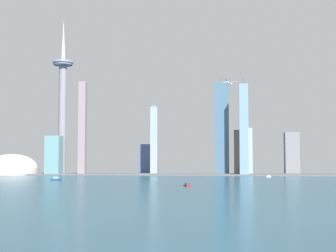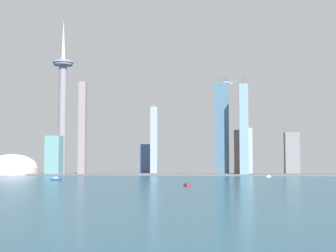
{
  "view_description": "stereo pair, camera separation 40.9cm",
  "coord_description": "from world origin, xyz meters",
  "px_view_note": "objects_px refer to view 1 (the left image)",
  "views": [
    {
      "loc": [
        85.38,
        -410.74,
        31.76
      ],
      "look_at": [
        -9.18,
        489.72,
        91.17
      ],
      "focal_mm": 52.03,
      "sensor_mm": 36.0,
      "label": 1
    },
    {
      "loc": [
        85.79,
        -410.7,
        31.76
      ],
      "look_at": [
        -9.18,
        489.72,
        91.17
      ],
      "focal_mm": 52.03,
      "sensor_mm": 36.0,
      "label": 2
    }
  ],
  "objects_px": {
    "skyscraper_2": "(244,130)",
    "skyscraper_7": "(155,140)",
    "observation_tower": "(63,97)",
    "skyscraper_6": "(246,150)",
    "skyscraper_1": "(292,153)",
    "skyscraper_3": "(54,155)",
    "stadium_dome": "(12,168)",
    "skyscraper_4": "(222,129)",
    "airplane": "(229,83)",
    "skyscraper_5": "(240,152)",
    "boat_1": "(188,185)",
    "skyscraper_0": "(82,128)",
    "boat_2": "(269,176)",
    "skyscraper_8": "(145,159)",
    "boat_0": "(56,179)"
  },
  "relations": [
    {
      "from": "skyscraper_0",
      "to": "skyscraper_5",
      "type": "relative_size",
      "value": 1.56
    },
    {
      "from": "skyscraper_1",
      "to": "boat_1",
      "type": "bearing_deg",
      "value": -113.37
    },
    {
      "from": "skyscraper_6",
      "to": "skyscraper_8",
      "type": "height_order",
      "value": "skyscraper_6"
    },
    {
      "from": "boat_1",
      "to": "boat_2",
      "type": "relative_size",
      "value": 2.46
    },
    {
      "from": "observation_tower",
      "to": "airplane",
      "type": "distance_m",
      "value": 335.89
    },
    {
      "from": "skyscraper_3",
      "to": "skyscraper_4",
      "type": "distance_m",
      "value": 322.38
    },
    {
      "from": "skyscraper_3",
      "to": "boat_1",
      "type": "distance_m",
      "value": 437.0
    },
    {
      "from": "skyscraper_3",
      "to": "skyscraper_8",
      "type": "xyz_separation_m",
      "value": [
        158.16,
        100.27,
        -6.7
      ]
    },
    {
      "from": "skyscraper_2",
      "to": "airplane",
      "type": "relative_size",
      "value": 6.37
    },
    {
      "from": "skyscraper_7",
      "to": "airplane",
      "type": "xyz_separation_m",
      "value": [
        142.15,
        -84.35,
        96.82
      ]
    },
    {
      "from": "skyscraper_6",
      "to": "skyscraper_7",
      "type": "height_order",
      "value": "skyscraper_7"
    },
    {
      "from": "skyscraper_2",
      "to": "skyscraper_7",
      "type": "height_order",
      "value": "skyscraper_2"
    },
    {
      "from": "boat_0",
      "to": "boat_1",
      "type": "xyz_separation_m",
      "value": [
        194.24,
        -122.42,
        -0.62
      ]
    },
    {
      "from": "skyscraper_3",
      "to": "boat_1",
      "type": "xyz_separation_m",
      "value": [
        273.27,
        -339.19,
        -35.23
      ]
    },
    {
      "from": "skyscraper_6",
      "to": "airplane",
      "type": "xyz_separation_m",
      "value": [
        -35.05,
        -121.73,
        116.03
      ]
    },
    {
      "from": "observation_tower",
      "to": "boat_1",
      "type": "xyz_separation_m",
      "value": [
        272.73,
        -383.51,
        -151.56
      ]
    },
    {
      "from": "skyscraper_7",
      "to": "skyscraper_2",
      "type": "bearing_deg",
      "value": -15.89
    },
    {
      "from": "observation_tower",
      "to": "skyscraper_0",
      "type": "height_order",
      "value": "observation_tower"
    },
    {
      "from": "skyscraper_3",
      "to": "skyscraper_4",
      "type": "relative_size",
      "value": 0.39
    },
    {
      "from": "skyscraper_1",
      "to": "skyscraper_3",
      "type": "distance_m",
      "value": 450.71
    },
    {
      "from": "skyscraper_0",
      "to": "skyscraper_1",
      "type": "xyz_separation_m",
      "value": [
        392.71,
        59.28,
        -47.28
      ]
    },
    {
      "from": "observation_tower",
      "to": "boat_2",
      "type": "relative_size",
      "value": 42.4
    },
    {
      "from": "skyscraper_1",
      "to": "boat_2",
      "type": "bearing_deg",
      "value": -114.1
    },
    {
      "from": "stadium_dome",
      "to": "skyscraper_1",
      "type": "distance_m",
      "value": 535.91
    },
    {
      "from": "skyscraper_5",
      "to": "skyscraper_8",
      "type": "distance_m",
      "value": 200.25
    },
    {
      "from": "skyscraper_1",
      "to": "boat_1",
      "type": "distance_m",
      "value": 438.38
    },
    {
      "from": "stadium_dome",
      "to": "skyscraper_7",
      "type": "height_order",
      "value": "skyscraper_7"
    },
    {
      "from": "skyscraper_2",
      "to": "boat_1",
      "type": "relative_size",
      "value": 9.91
    },
    {
      "from": "skyscraper_5",
      "to": "boat_1",
      "type": "relative_size",
      "value": 6.26
    },
    {
      "from": "skyscraper_4",
      "to": "skyscraper_1",
      "type": "bearing_deg",
      "value": 3.96
    },
    {
      "from": "observation_tower",
      "to": "skyscraper_5",
      "type": "distance_m",
      "value": 364.47
    },
    {
      "from": "skyscraper_1",
      "to": "boat_0",
      "type": "bearing_deg",
      "value": -142.85
    },
    {
      "from": "boat_2",
      "to": "airplane",
      "type": "relative_size",
      "value": 0.26
    },
    {
      "from": "skyscraper_1",
      "to": "skyscraper_6",
      "type": "relative_size",
      "value": 0.82
    },
    {
      "from": "skyscraper_4",
      "to": "airplane",
      "type": "distance_m",
      "value": 117.04
    },
    {
      "from": "skyscraper_3",
      "to": "observation_tower",
      "type": "bearing_deg",
      "value": 89.29
    },
    {
      "from": "observation_tower",
      "to": "skyscraper_5",
      "type": "bearing_deg",
      "value": -1.2
    },
    {
      "from": "skyscraper_0",
      "to": "skyscraper_7",
      "type": "relative_size",
      "value": 1.3
    },
    {
      "from": "skyscraper_1",
      "to": "skyscraper_7",
      "type": "relative_size",
      "value": 0.6
    },
    {
      "from": "observation_tower",
      "to": "boat_1",
      "type": "height_order",
      "value": "observation_tower"
    },
    {
      "from": "skyscraper_4",
      "to": "boat_2",
      "type": "xyz_separation_m",
      "value": [
        76.19,
        -116.95,
        -86.81
      ]
    },
    {
      "from": "skyscraper_0",
      "to": "skyscraper_7",
      "type": "xyz_separation_m",
      "value": [
        130.44,
        45.09,
        -21.57
      ]
    },
    {
      "from": "skyscraper_8",
      "to": "airplane",
      "type": "bearing_deg",
      "value": -39.2
    },
    {
      "from": "skyscraper_3",
      "to": "skyscraper_6",
      "type": "xyz_separation_m",
      "value": [
        361.38,
        84.85,
        10.17
      ]
    },
    {
      "from": "skyscraper_3",
      "to": "skyscraper_7",
      "type": "xyz_separation_m",
      "value": [
        184.18,
        47.47,
        29.38
      ]
    },
    {
      "from": "observation_tower",
      "to": "skyscraper_6",
      "type": "xyz_separation_m",
      "value": [
        360.83,
        40.53,
        -106.16
      ]
    },
    {
      "from": "skyscraper_1",
      "to": "skyscraper_4",
      "type": "bearing_deg",
      "value": -176.04
    },
    {
      "from": "skyscraper_3",
      "to": "boat_2",
      "type": "bearing_deg",
      "value": -9.39
    },
    {
      "from": "stadium_dome",
      "to": "skyscraper_7",
      "type": "bearing_deg",
      "value": 7.71
    },
    {
      "from": "skyscraper_2",
      "to": "boat_1",
      "type": "bearing_deg",
      "value": -103.27
    }
  ]
}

